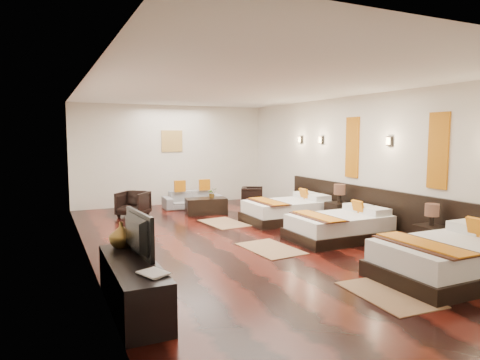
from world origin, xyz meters
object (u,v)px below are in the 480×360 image
armchair_left (133,204)px  sofa (192,199)px  bed_mid (340,226)px  coffee_table (206,206)px  bed_far (288,210)px  nightstand_b (339,211)px  table_plant (212,193)px  book (144,276)px  nightstand_a (431,236)px  tv (132,234)px  tv_console (133,285)px  figurine (121,235)px  armchair_right (252,196)px  bed_near (454,259)px

armchair_left → sofa: bearing=58.7°
bed_mid → coffee_table: 3.78m
bed_far → nightstand_b: bearing=-49.5°
table_plant → book: bearing=-117.4°
table_plant → sofa: bearing=97.1°
bed_far → book: bed_far is taller
nightstand_a → tv: 4.92m
nightstand_b → tv_console: (-4.95, -2.63, -0.04)m
book → nightstand_a: bearing=9.3°
figurine → armchair_right: size_ratio=0.55×
nightstand_a → tv: tv is taller
armchair_right → bed_near: bearing=-153.2°
nightstand_a → bed_far: bearing=102.9°
bed_mid → book: size_ratio=6.13×
bed_mid → sofa: bed_mid is taller
sofa → bed_far: bearing=-60.5°
bed_near → sofa: bed_near is taller
nightstand_a → coffee_table: size_ratio=0.84×
book → figurine: (0.00, 1.26, 0.15)m
bed_far → nightstand_a: bearing=-77.1°
tv → bed_far: bearing=-57.5°
figurine → nightstand_b: bearing=21.6°
bed_mid → bed_far: 1.87m
tv → book: tv is taller
bed_far → tv_console: bed_far is taller
bed_mid → armchair_left: (-3.09, 3.98, 0.06)m
nightstand_a → armchair_left: bearing=125.5°
bed_near → table_plant: (-1.25, 5.90, 0.25)m
bed_far → tv: bearing=-141.7°
bed_mid → armchair_right: bearing=86.9°
tv_console → book: bearing=-90.0°
nightstand_b → book: 5.91m
sofa → coffee_table: (0.00, -1.05, -0.03)m
figurine → nightstand_a: bearing=-5.3°
bed_mid → armchair_left: bearing=127.8°
tv → sofa: tv is taller
bed_near → armchair_left: size_ratio=3.16×
figurine → table_plant: figurine is taller
figurine → armchair_left: figurine is taller
armchair_right → table_plant: table_plant is taller
tv_console → figurine: figurine is taller
table_plant → bed_mid: bearing=-70.2°
bed_near → figurine: (-4.20, 1.48, 0.44)m
figurine → armchair_left: size_ratio=0.48×
book → figurine: bearing=90.0°
tv → nightstand_b: bearing=-69.7°
book → coffee_table: bearing=63.9°
bed_near → book: bed_near is taller
bed_near → figurine: size_ratio=6.52×
tv_console → sofa: size_ratio=1.14×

